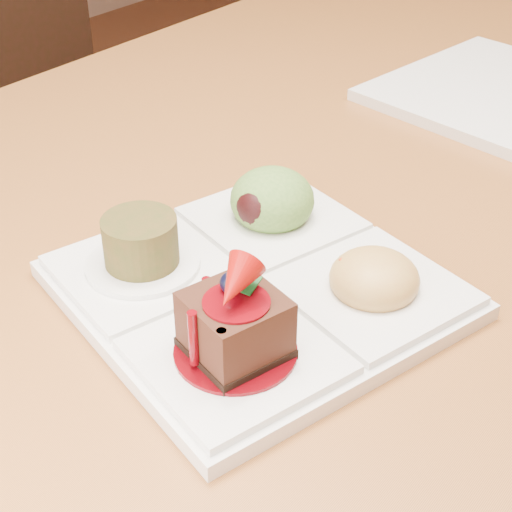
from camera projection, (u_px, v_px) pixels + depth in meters
The scene contains 4 objects.
ground at pixel (484, 492), 1.34m from camera, with size 6.00×6.00×0.00m, color #512917.
chair_left at pixel (34, 118), 1.41m from camera, with size 0.42×0.42×0.88m.
sampler_plate at pixel (259, 272), 0.55m from camera, with size 0.29×0.29×0.09m.
second_plate at pixel (512, 96), 0.84m from camera, with size 0.25×0.25×0.01m, color white.
Camera 1 is at (0.24, -0.93, 1.09)m, focal length 55.00 mm.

